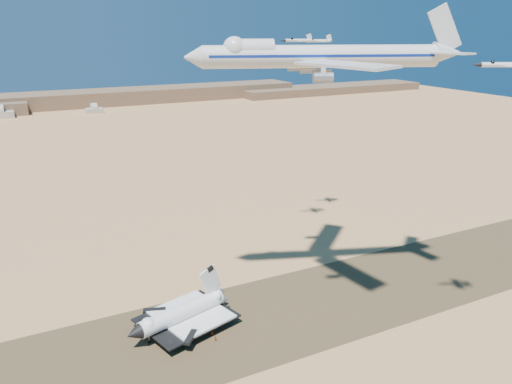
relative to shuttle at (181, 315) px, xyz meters
name	(u,v)px	position (x,y,z in m)	size (l,w,h in m)	color
ground	(216,331)	(9.54, -6.91, -5.07)	(1200.00, 1200.00, 0.00)	tan
runway	(216,331)	(9.54, -6.91, -5.04)	(600.00, 50.00, 0.06)	brown
ridgeline	(107,100)	(74.85, 520.39, 2.56)	(960.00, 90.00, 18.00)	brown
shuttle	(181,315)	(0.00, 0.00, 0.00)	(38.62, 30.24, 18.86)	white
carrier_747	(314,56)	(47.27, -2.14, 82.12)	(88.89, 65.71, 22.43)	silver
crew_a	(213,328)	(8.78, -6.37, -4.09)	(0.67, 0.44, 1.84)	#E75C0D
crew_b	(212,333)	(7.59, -8.55, -4.12)	(0.87, 0.50, 1.78)	#E75C0D
crew_c	(215,339)	(7.30, -11.98, -4.05)	(1.13, 0.58, 1.93)	#E75C0D
chase_jet_a	(501,65)	(76.56, -47.99, 81.52)	(13.73, 8.89, 3.60)	silver
chase_jet_d	(298,40)	(70.14, 45.77, 85.69)	(13.95, 7.95, 3.52)	silver
chase_jet_e	(318,41)	(87.52, 57.06, 85.09)	(14.19, 8.28, 3.62)	silver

